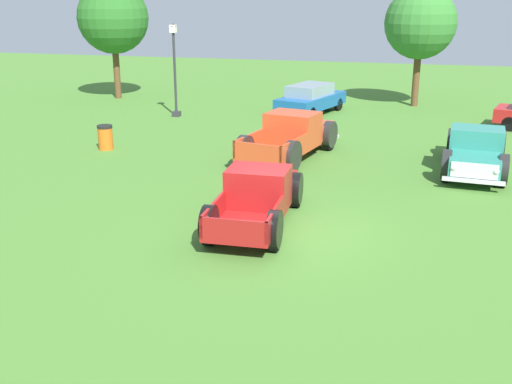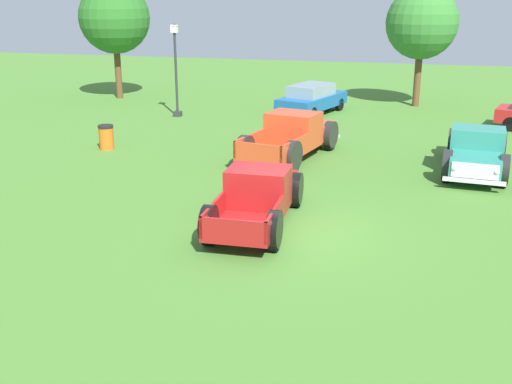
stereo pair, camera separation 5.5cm
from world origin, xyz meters
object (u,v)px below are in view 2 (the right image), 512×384
Objects in this scene: pickup_truck_foreground at (259,195)px; oak_tree_west at (114,18)px; pickup_truck_behind_right at (476,152)px; lamp_post_near at (176,69)px; trash_can at (106,137)px; sedan_distant_b at (312,98)px; oak_tree_east at (422,23)px; pickup_truck_behind_left at (294,135)px.

pickup_truck_foreground is 21.67m from oak_tree_west.
lamp_post_near is (-13.36, 6.76, 1.58)m from pickup_truck_behind_right.
oak_tree_west reaches higher than pickup_truck_foreground.
lamp_post_near is 4.65× the size of trash_can.
lamp_post_near is at bearing 153.17° from pickup_truck_behind_right.
sedan_distant_b is (-7.13, 9.09, 0.04)m from pickup_truck_behind_right.
pickup_truck_foreground is 9.75m from trash_can.
oak_tree_east is (3.78, 18.82, 3.57)m from pickup_truck_foreground.
lamp_post_near reaches higher than pickup_truck_foreground.
pickup_truck_behind_left reaches higher than trash_can.
lamp_post_near is 12.84m from oak_tree_east.
pickup_truck_behind_left is (-0.44, 6.88, 0.09)m from pickup_truck_foreground.
oak_tree_west is (-12.69, 17.17, 3.73)m from pickup_truck_foreground.
pickup_truck_behind_right is 11.55m from sedan_distant_b.
oak_tree_west reaches higher than sedan_distant_b.
sedan_distant_b is 11.24m from trash_can.
pickup_truck_behind_right is at bearing 46.19° from pickup_truck_foreground.
pickup_truck_behind_left is 6.39m from pickup_truck_behind_right.
oak_tree_east is 16.55m from oak_tree_west.
oak_tree_west reaches higher than trash_can.
pickup_truck_behind_right is 21.92m from oak_tree_west.
oak_tree_west reaches higher than pickup_truck_behind_left.
oak_tree_east reaches higher than pickup_truck_behind_left.
oak_tree_west is at bearing 114.34° from trash_can.
pickup_truck_behind_left reaches higher than pickup_truck_behind_right.
pickup_truck_behind_left is 5.95× the size of trash_can.
pickup_truck_behind_right is at bearing -51.89° from sedan_distant_b.
oak_tree_east is (-2.13, 12.66, 3.53)m from pickup_truck_behind_right.
lamp_post_near is (-6.23, -2.33, 1.54)m from sedan_distant_b.
oak_tree_east is at bearing 5.72° from oak_tree_west.
pickup_truck_behind_left is at bearing -40.72° from lamp_post_near.
pickup_truck_behind_left is 16.40m from oak_tree_west.
pickup_truck_behind_right is at bearing -26.83° from lamp_post_near.
pickup_truck_foreground is 0.86× the size of pickup_truck_behind_left.
oak_tree_west is at bearing -174.28° from oak_tree_east.
sedan_distant_b is at bearing 55.09° from trash_can.
lamp_post_near is 7.07m from oak_tree_west.
oak_tree_east reaches higher than pickup_truck_behind_right.
sedan_distant_b is 5.00× the size of trash_can.
pickup_truck_behind_right is 0.81× the size of oak_tree_west.
pickup_truck_behind_left is 1.09× the size of pickup_truck_behind_right.
oak_tree_west reaches higher than pickup_truck_behind_right.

